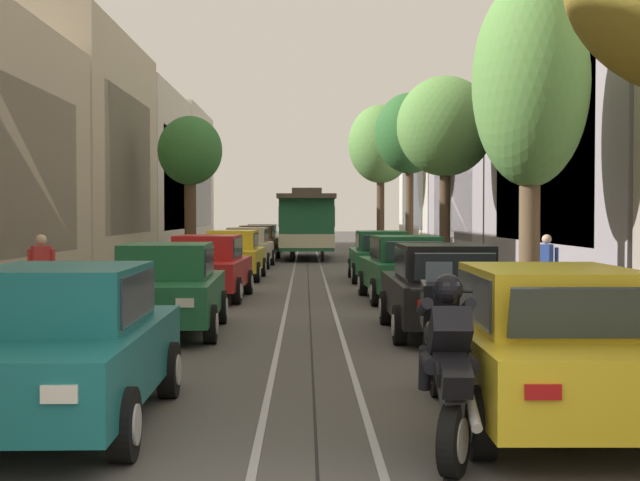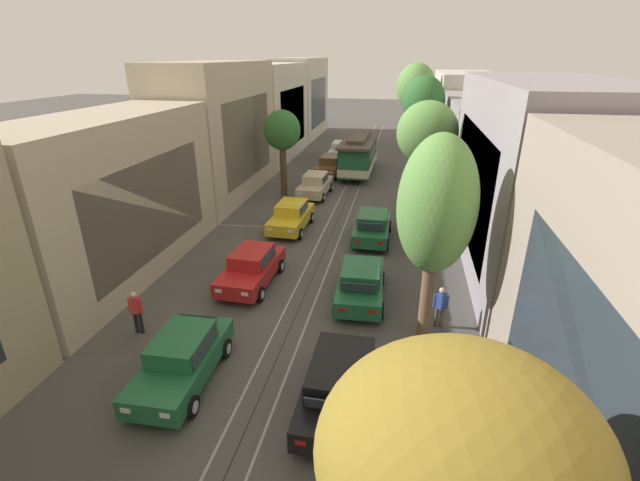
# 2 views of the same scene
# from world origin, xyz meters

# --- Properties ---
(ground_plane) EXTENTS (160.00, 160.00, 0.00)m
(ground_plane) POSITION_xyz_m (0.00, 25.34, 0.00)
(ground_plane) COLOR #4C4947
(trolley_track_rails) EXTENTS (1.14, 71.34, 0.01)m
(trolley_track_rails) POSITION_xyz_m (0.00, 29.67, 0.00)
(trolley_track_rails) COLOR gray
(trolley_track_rails) RESTS_ON ground
(building_facade_left) EXTENTS (5.52, 63.04, 9.88)m
(building_facade_left) POSITION_xyz_m (-9.32, 29.32, 4.43)
(building_facade_left) COLOR tan
(building_facade_left) RESTS_ON ground
(building_facade_right) EXTENTS (5.88, 63.04, 8.48)m
(building_facade_right) POSITION_xyz_m (9.61, 30.41, 3.84)
(building_facade_right) COLOR gray
(building_facade_right) RESTS_ON ground
(parked_car_green_second_left) EXTENTS (2.08, 4.40, 1.58)m
(parked_car_green_second_left) POSITION_xyz_m (-2.56, 10.52, 0.80)
(parked_car_green_second_left) COLOR #1E6038
(parked_car_green_second_left) RESTS_ON ground
(parked_car_red_mid_left) EXTENTS (2.11, 4.41, 1.58)m
(parked_car_red_mid_left) POSITION_xyz_m (-2.52, 16.90, 0.80)
(parked_car_red_mid_left) COLOR red
(parked_car_red_mid_left) RESTS_ON ground
(parked_car_yellow_fourth_left) EXTENTS (2.06, 4.39, 1.58)m
(parked_car_yellow_fourth_left) POSITION_xyz_m (-2.44, 23.61, 0.80)
(parked_car_yellow_fourth_left) COLOR gold
(parked_car_yellow_fourth_left) RESTS_ON ground
(parked_car_beige_fifth_left) EXTENTS (2.11, 4.41, 1.58)m
(parked_car_beige_fifth_left) POSITION_xyz_m (-2.40, 30.32, 0.80)
(parked_car_beige_fifth_left) COLOR #C1B28E
(parked_car_beige_fifth_left) RESTS_ON ground
(parked_car_brown_sixth_left) EXTENTS (2.15, 4.42, 1.58)m
(parked_car_brown_sixth_left) POSITION_xyz_m (-2.35, 36.39, 0.80)
(parked_car_brown_sixth_left) COLOR brown
(parked_car_brown_sixth_left) RESTS_ON ground
(parked_car_white_far_left) EXTENTS (2.06, 4.39, 1.58)m
(parked_car_white_far_left) POSITION_xyz_m (-2.40, 42.85, 0.80)
(parked_car_white_far_left) COLOR silver
(parked_car_white_far_left) RESTS_ON ground
(parked_car_black_second_right) EXTENTS (2.02, 4.37, 1.58)m
(parked_car_black_second_right) POSITION_xyz_m (2.31, 10.27, 0.80)
(parked_car_black_second_right) COLOR black
(parked_car_black_second_right) RESTS_ON ground
(parked_car_green_mid_right) EXTENTS (2.13, 4.42, 1.58)m
(parked_car_green_mid_right) POSITION_xyz_m (2.33, 16.42, 0.80)
(parked_car_green_mid_right) COLOR #1E6038
(parked_car_green_mid_right) RESTS_ON ground
(parked_car_green_fourth_right) EXTENTS (2.01, 4.37, 1.58)m
(parked_car_green_fourth_right) POSITION_xyz_m (2.30, 22.87, 0.80)
(parked_car_green_fourth_right) COLOR #1E6038
(parked_car_green_fourth_right) RESTS_ON ground
(street_tree_kerb_left_second) EXTENTS (2.53, 2.56, 5.98)m
(street_tree_kerb_left_second) POSITION_xyz_m (-4.63, 30.05, 4.50)
(street_tree_kerb_left_second) COLOR #4C3826
(street_tree_kerb_left_second) RESTS_ON ground
(street_tree_kerb_right_near) EXTENTS (3.59, 3.13, 6.33)m
(street_tree_kerb_right_near) POSITION_xyz_m (4.61, 4.73, 4.81)
(street_tree_kerb_right_near) COLOR brown
(street_tree_kerb_right_near) RESTS_ON ground
(street_tree_kerb_right_second) EXTENTS (2.54, 2.79, 7.28)m
(street_tree_kerb_right_second) POSITION_xyz_m (4.83, 14.25, 4.92)
(street_tree_kerb_right_second) COLOR brown
(street_tree_kerb_right_second) RESTS_ON ground
(street_tree_kerb_right_mid) EXTENTS (3.49, 2.87, 7.06)m
(street_tree_kerb_right_mid) POSITION_xyz_m (4.93, 26.76, 5.21)
(street_tree_kerb_right_mid) COLOR #4C3826
(street_tree_kerb_right_mid) RESTS_ON ground
(street_tree_kerb_right_fourth) EXTENTS (3.36, 3.43, 7.95)m
(street_tree_kerb_right_fourth) POSITION_xyz_m (4.93, 37.76, 5.95)
(street_tree_kerb_right_fourth) COLOR brown
(street_tree_kerb_right_fourth) RESTS_ON ground
(street_tree_kerb_right_far) EXTENTS (3.90, 4.18, 8.67)m
(street_tree_kerb_right_far) POSITION_xyz_m (4.42, 48.32, 6.27)
(street_tree_kerb_right_far) COLOR #4C3826
(street_tree_kerb_right_far) RESTS_ON ground
(cable_car_trolley) EXTENTS (2.65, 9.15, 3.28)m
(cable_car_trolley) POSITION_xyz_m (0.00, 36.96, 1.66)
(cable_car_trolley) COLOR #1E5B38
(cable_car_trolley) RESTS_ON ground
(pedestrian_on_left_pavement) EXTENTS (0.55, 0.37, 1.70)m
(pedestrian_on_left_pavement) POSITION_xyz_m (-5.35, 12.53, 0.96)
(pedestrian_on_left_pavement) COLOR black
(pedestrian_on_left_pavement) RESTS_ON ground
(pedestrian_on_right_pavement) EXTENTS (0.55, 0.42, 1.64)m
(pedestrian_on_right_pavement) POSITION_xyz_m (5.42, 15.01, 0.93)
(pedestrian_on_right_pavement) COLOR #4C4233
(pedestrian_on_right_pavement) RESTS_ON ground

